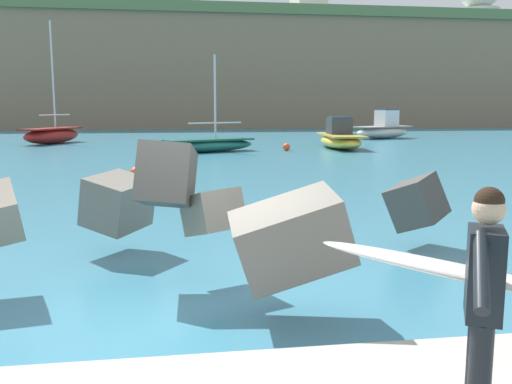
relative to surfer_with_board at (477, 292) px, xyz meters
The scene contains 11 objects.
ground_plane 4.04m from the surfer_with_board, 118.75° to the left, with size 400.00×400.00×0.00m, color teal.
breakwater_jetty 4.34m from the surfer_with_board, 110.63° to the left, with size 28.89×5.92×2.77m.
surfer_with_board is the anchor object (origin of this frame).
boat_near_centre 30.93m from the surfer_with_board, 74.55° to the left, with size 2.68×6.43×1.94m.
boat_near_right 42.43m from the surfer_with_board, 69.43° to the left, with size 5.83×4.23×2.38m.
boat_mid_centre 38.43m from the surfer_with_board, 105.43° to the left, with size 3.88×5.80×8.34m.
boat_mid_right 28.15m from the surfer_with_board, 89.88° to the left, with size 5.79×3.79×5.41m.
mooring_buoy_inner 16.87m from the surfer_with_board, 101.31° to the left, with size 0.44×0.44×0.44m.
mooring_buoy_middle 28.79m from the surfer_with_board, 80.85° to the left, with size 0.44×0.44×0.44m.
headland_bluff 81.23m from the surfer_with_board, 80.85° to the left, with size 83.78×36.97×14.32m.
station_building_central 81.89m from the surfer_with_board, 77.07° to the left, with size 4.34×6.97×6.46m.
Camera 1 is at (-0.18, -6.73, 2.52)m, focal length 39.07 mm.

